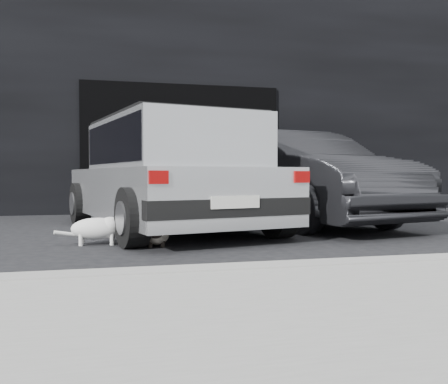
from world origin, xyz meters
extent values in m
plane|color=black|center=(0.00, 0.00, 0.00)|extent=(80.00, 80.00, 0.00)
cube|color=black|center=(1.00, 6.00, 2.50)|extent=(34.00, 4.00, 5.00)
cube|color=black|center=(1.00, 3.99, 1.30)|extent=(4.00, 0.10, 2.60)
cube|color=gray|center=(1.00, -2.60, 0.06)|extent=(18.00, 0.25, 0.12)
cube|color=gray|center=(1.00, -3.80, 0.06)|extent=(18.00, 2.20, 0.11)
cube|color=silver|center=(0.27, 0.93, 0.53)|extent=(2.73, 4.49, 0.66)
cube|color=silver|center=(0.32, 0.73, 1.19)|extent=(2.21, 3.08, 0.66)
cube|color=black|center=(0.32, 0.73, 1.19)|extent=(2.19, 2.98, 0.54)
cube|color=black|center=(0.71, -1.03, 0.43)|extent=(1.88, 0.58, 0.19)
cube|color=black|center=(-0.16, 2.90, 0.43)|extent=(1.88, 0.58, 0.19)
cube|color=silver|center=(0.73, -1.12, 0.49)|extent=(0.55, 0.14, 0.13)
cube|color=#8C0707|center=(-0.08, -1.30, 0.75)|extent=(0.20, 0.07, 0.13)
cube|color=#8C0707|center=(1.53, -0.94, 0.75)|extent=(0.20, 0.07, 0.13)
cube|color=black|center=(0.32, 0.73, 1.54)|extent=(2.15, 2.80, 0.03)
cylinder|color=black|center=(-0.29, -0.73, 0.32)|extent=(0.37, 0.68, 0.64)
cylinder|color=slate|center=(-0.42, -0.76, 0.32)|extent=(0.10, 0.35, 0.35)
cylinder|color=black|center=(1.49, -0.33, 0.32)|extent=(0.37, 0.68, 0.64)
cylinder|color=slate|center=(1.61, -0.31, 0.32)|extent=(0.10, 0.35, 0.35)
cylinder|color=black|center=(-0.93, 2.15, 0.32)|extent=(0.37, 0.68, 0.64)
cylinder|color=slate|center=(-1.05, 2.12, 0.32)|extent=(0.10, 0.35, 0.35)
cylinder|color=black|center=(0.85, 2.55, 0.32)|extent=(0.37, 0.68, 0.64)
cylinder|color=slate|center=(0.98, 2.57, 0.32)|extent=(0.10, 0.35, 0.35)
imported|color=black|center=(2.35, 1.29, 0.74)|extent=(2.47, 4.73, 1.48)
ellipsoid|color=beige|center=(-0.02, -0.58, 0.11)|extent=(0.34, 0.57, 0.21)
ellipsoid|color=beige|center=(-0.04, -0.71, 0.14)|extent=(0.26, 0.26, 0.19)
ellipsoid|color=black|center=(-0.06, -0.85, 0.18)|extent=(0.17, 0.15, 0.14)
sphere|color=black|center=(-0.07, -0.91, 0.17)|extent=(0.06, 0.06, 0.06)
cone|color=black|center=(-0.02, -0.84, 0.24)|extent=(0.06, 0.07, 0.07)
cone|color=black|center=(-0.09, -0.83, 0.24)|extent=(0.06, 0.07, 0.07)
cylinder|color=black|center=(0.03, -0.75, 0.03)|extent=(0.04, 0.04, 0.07)
cylinder|color=black|center=(-0.11, -0.73, 0.03)|extent=(0.04, 0.04, 0.07)
cylinder|color=black|center=(0.07, -0.44, 0.03)|extent=(0.04, 0.04, 0.07)
cylinder|color=black|center=(-0.06, -0.42, 0.03)|extent=(0.04, 0.04, 0.07)
cylinder|color=black|center=(0.03, -0.29, 0.08)|extent=(0.10, 0.29, 0.09)
ellipsoid|color=silver|center=(-0.66, -0.37, 0.18)|extent=(0.58, 0.32, 0.24)
ellipsoid|color=silver|center=(-0.52, -0.38, 0.20)|extent=(0.26, 0.26, 0.20)
ellipsoid|color=silver|center=(-0.37, -0.39, 0.29)|extent=(0.15, 0.17, 0.14)
sphere|color=silver|center=(-0.31, -0.40, 0.28)|extent=(0.06, 0.06, 0.06)
cone|color=silver|center=(-0.39, -0.35, 0.35)|extent=(0.07, 0.06, 0.07)
cone|color=silver|center=(-0.39, -0.43, 0.35)|extent=(0.07, 0.06, 0.07)
cylinder|color=silver|center=(-0.49, -0.32, 0.07)|extent=(0.05, 0.05, 0.14)
cylinder|color=silver|center=(-0.50, -0.46, 0.07)|extent=(0.05, 0.05, 0.14)
cylinder|color=silver|center=(-0.82, -0.29, 0.07)|extent=(0.05, 0.05, 0.14)
cylinder|color=silver|center=(-0.83, -0.43, 0.07)|extent=(0.05, 0.05, 0.14)
cylinder|color=silver|center=(-0.96, -0.35, 0.12)|extent=(0.31, 0.12, 0.09)
ellipsoid|color=gray|center=(-0.76, -0.39, 0.20)|extent=(0.21, 0.17, 0.10)
camera|label=1|loc=(-0.61, -6.05, 0.78)|focal=40.00mm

